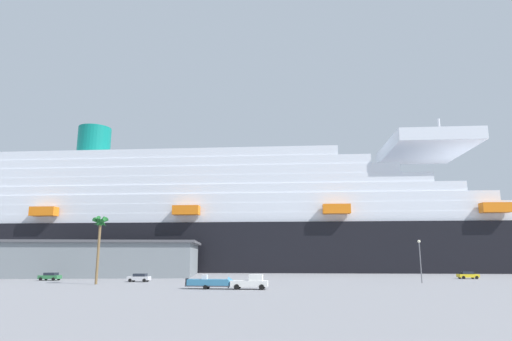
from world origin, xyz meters
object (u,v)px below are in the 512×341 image
small_boat_on_trailer (213,283)px  parked_car_yellow_taxi (468,275)px  parked_car_green_wagon (50,276)px  parked_car_silver_sedan (139,277)px  street_lamp (420,255)px  cruise_ship (200,222)px  palm_tree (100,228)px  pickup_truck (251,282)px

small_boat_on_trailer → parked_car_yellow_taxi: bearing=26.5°
parked_car_green_wagon → parked_car_silver_sedan: bearing=-16.1°
street_lamp → cruise_ship: bearing=126.1°
street_lamp → parked_car_yellow_taxi: size_ratio=1.80×
parked_car_green_wagon → small_boat_on_trailer: bearing=-35.1°
street_lamp → parked_car_silver_sedan: 53.95m
parked_car_yellow_taxi → small_boat_on_trailer: bearing=-153.5°
cruise_ship → small_boat_on_trailer: (9.56, -78.15, -15.17)m
small_boat_on_trailer → parked_car_silver_sedan: size_ratio=2.00×
palm_tree → parked_car_silver_sedan: palm_tree is taller
pickup_truck → street_lamp: bearing=23.3°
parked_car_yellow_taxi → street_lamp: bearing=-139.2°
pickup_truck → street_lamp: (32.18, 13.89, 4.12)m
pickup_truck → street_lamp: size_ratio=0.74×
palm_tree → parked_car_silver_sedan: bearing=50.9°
parked_car_green_wagon → palm_tree: bearing=-43.6°
cruise_ship → palm_tree: size_ratio=25.06×
small_boat_on_trailer → palm_tree: 25.94m
pickup_truck → palm_tree: (-27.19, 12.51, 8.88)m
palm_tree → parked_car_silver_sedan: 13.06m
cruise_ship → parked_car_yellow_taxi: bearing=-38.7°
small_boat_on_trailer → parked_car_silver_sedan: small_boat_on_trailer is taller
cruise_ship → street_lamp: (47.54, -65.14, -10.96)m
parked_car_green_wagon → street_lamp: bearing=-9.0°
cruise_ship → parked_car_silver_sedan: cruise_ship is taller
street_lamp → parked_car_silver_sedan: bearing=173.7°
palm_tree → street_lamp: size_ratio=1.53×
small_boat_on_trailer → parked_car_green_wagon: small_boat_on_trailer is taller
cruise_ship → palm_tree: bearing=-100.1°
cruise_ship → street_lamp: bearing=-53.9°
pickup_truck → small_boat_on_trailer: (-5.80, 0.89, -0.09)m
parked_car_silver_sedan → parked_car_green_wagon: bearing=163.9°
street_lamp → parked_car_green_wagon: bearing=171.0°
small_boat_on_trailer → parked_car_yellow_taxi: small_boat_on_trailer is taller
street_lamp → pickup_truck: bearing=-156.7°
parked_car_silver_sedan → pickup_truck: bearing=-42.9°
small_boat_on_trailer → cruise_ship: bearing=97.0°
palm_tree → parked_car_yellow_taxi: bearing=11.5°
cruise_ship → small_boat_on_trailer: cruise_ship is taller
pickup_truck → parked_car_green_wagon: 48.05m
small_boat_on_trailer → parked_car_green_wagon: (-34.97, 24.55, -0.13)m
cruise_ship → parked_car_silver_sedan: (-5.91, -59.24, -15.30)m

